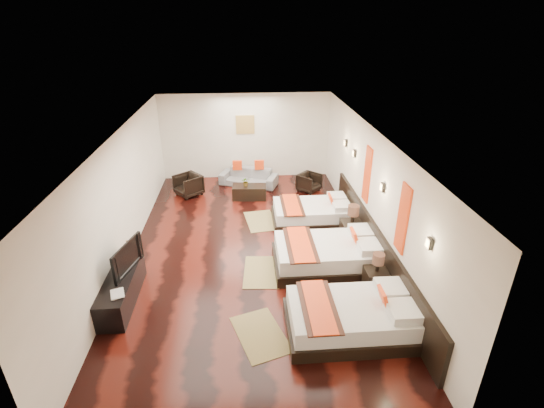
{
  "coord_description": "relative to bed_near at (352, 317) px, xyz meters",
  "views": [
    {
      "loc": [
        -0.1,
        -8.04,
        5.01
      ],
      "look_at": [
        0.52,
        0.15,
        1.1
      ],
      "focal_mm": 26.29,
      "sensor_mm": 36.0,
      "label": 1
    }
  ],
  "objects": [
    {
      "name": "sofa",
      "position": [
        -1.64,
        6.78,
        -0.02
      ],
      "size": [
        1.95,
        1.31,
        0.53
      ],
      "primitive_type": "imported",
      "rotation": [
        0.0,
        0.0,
        -0.36
      ],
      "color": "slate",
      "rests_on": "floor"
    },
    {
      "name": "jute_mat_far",
      "position": [
        -1.38,
        4.21,
        -0.28
      ],
      "size": [
        0.92,
        1.3,
        0.01
      ],
      "primitive_type": "cube",
      "rotation": [
        0.0,
        0.0,
        0.15
      ],
      "color": "olive",
      "rests_on": "floor"
    },
    {
      "name": "bed_far",
      "position": [
        -0.0,
        4.06,
        -0.02
      ],
      "size": [
        2.07,
        1.3,
        0.79
      ],
      "color": "black",
      "rests_on": "floor"
    },
    {
      "name": "left_wall",
      "position": [
        -4.45,
        2.8,
        1.11
      ],
      "size": [
        0.01,
        9.5,
        2.8
      ],
      "primitive_type": "cube",
      "color": "silver",
      "rests_on": "floor"
    },
    {
      "name": "orange_panel_a",
      "position": [
        1.03,
        0.9,
        1.41
      ],
      "size": [
        0.04,
        0.4,
        1.3
      ],
      "primitive_type": "cube",
      "color": "#D86014",
      "rests_on": "right_wall"
    },
    {
      "name": "jute_mat_mid",
      "position": [
        -1.48,
        1.87,
        -0.28
      ],
      "size": [
        0.84,
        1.25,
        0.01
      ],
      "primitive_type": "cube",
      "rotation": [
        0.0,
        0.0,
        -0.07
      ],
      "color": "olive",
      "rests_on": "floor"
    },
    {
      "name": "ceiling",
      "position": [
        -1.7,
        2.8,
        2.51
      ],
      "size": [
        5.5,
        9.5,
        0.01
      ],
      "primitive_type": "cube",
      "color": "white",
      "rests_on": "floor"
    },
    {
      "name": "back_wall",
      "position": [
        -1.7,
        7.55,
        1.11
      ],
      "size": [
        5.5,
        0.01,
        2.8
      ],
      "primitive_type": "cube",
      "color": "silver",
      "rests_on": "floor"
    },
    {
      "name": "sconce_lounge",
      "position": [
        1.01,
        5.1,
        1.56
      ],
      "size": [
        0.07,
        0.12,
        0.18
      ],
      "color": "black",
      "rests_on": "right_wall"
    },
    {
      "name": "tv_console",
      "position": [
        -4.2,
        1.12,
        -0.02
      ],
      "size": [
        0.5,
        1.8,
        0.55
      ],
      "primitive_type": "cube",
      "color": "black",
      "rests_on": "floor"
    },
    {
      "name": "bed_near",
      "position": [
        0.0,
        0.0,
        0.0
      ],
      "size": [
        2.22,
        1.4,
        0.85
      ],
      "color": "black",
      "rests_on": "floor"
    },
    {
      "name": "book",
      "position": [
        -4.2,
        0.56,
        0.27
      ],
      "size": [
        0.31,
        0.36,
        0.03
      ],
      "primitive_type": "imported",
      "rotation": [
        0.0,
        0.0,
        0.34
      ],
      "color": "black",
      "rests_on": "tv_console"
    },
    {
      "name": "sconce_far",
      "position": [
        1.01,
        4.2,
        1.56
      ],
      "size": [
        0.07,
        0.12,
        0.18
      ],
      "color": "black",
      "rests_on": "right_wall"
    },
    {
      "name": "right_wall",
      "position": [
        1.05,
        2.8,
        1.11
      ],
      "size": [
        0.01,
        9.5,
        2.8
      ],
      "primitive_type": "cube",
      "color": "silver",
      "rests_on": "floor"
    },
    {
      "name": "tv",
      "position": [
        -4.15,
        1.36,
        0.55
      ],
      "size": [
        0.4,
        1.02,
        0.59
      ],
      "primitive_type": "imported",
      "rotation": [
        0.0,
        0.0,
        1.3
      ],
      "color": "black",
      "rests_on": "tv_console"
    },
    {
      "name": "coffee_table",
      "position": [
        -1.64,
        5.73,
        -0.09
      ],
      "size": [
        1.03,
        0.57,
        0.4
      ],
      "primitive_type": "cube",
      "rotation": [
        0.0,
        0.0,
        -0.07
      ],
      "color": "black",
      "rests_on": "floor"
    },
    {
      "name": "floor",
      "position": [
        -1.7,
        2.8,
        -0.29
      ],
      "size": [
        5.5,
        9.5,
        0.01
      ],
      "primitive_type": "cube",
      "color": "black",
      "rests_on": "ground"
    },
    {
      "name": "nightstand_a",
      "position": [
        0.75,
        1.06,
        0.01
      ],
      "size": [
        0.44,
        0.44,
        0.86
      ],
      "color": "black",
      "rests_on": "floor"
    },
    {
      "name": "bed_mid",
      "position": [
        0.0,
        1.97,
        0.01
      ],
      "size": [
        2.34,
        1.47,
        0.89
      ],
      "color": "black",
      "rests_on": "floor"
    },
    {
      "name": "figurine",
      "position": [
        -4.2,
        1.9,
        0.42
      ],
      "size": [
        0.4,
        0.4,
        0.33
      ],
      "primitive_type": "imported",
      "rotation": [
        0.0,
        0.0,
        -0.32
      ],
      "color": "brown",
      "rests_on": "tv_console"
    },
    {
      "name": "table_plant",
      "position": [
        -1.74,
        5.73,
        0.25
      ],
      "size": [
        0.25,
        0.22,
        0.28
      ],
      "primitive_type": "imported",
      "rotation": [
        0.0,
        0.0,
        0.0
      ],
      "color": "#1F551C",
      "rests_on": "coffee_table"
    },
    {
      "name": "gold_artwork",
      "position": [
        -1.7,
        7.53,
        1.51
      ],
      "size": [
        0.6,
        0.04,
        0.6
      ],
      "primitive_type": "cube",
      "color": "#AD873F",
      "rests_on": "back_wall"
    },
    {
      "name": "sconce_mid",
      "position": [
        1.01,
        2.0,
        1.56
      ],
      "size": [
        0.07,
        0.12,
        0.18
      ],
      "color": "black",
      "rests_on": "right_wall"
    },
    {
      "name": "headboard_panel",
      "position": [
        1.01,
        2.0,
        0.16
      ],
      "size": [
        0.08,
        6.6,
        0.9
      ],
      "primitive_type": "cube",
      "color": "black",
      "rests_on": "floor"
    },
    {
      "name": "armchair_right",
      "position": [
        0.24,
        6.13,
        -0.01
      ],
      "size": [
        0.87,
        0.87,
        0.57
      ],
      "primitive_type": "imported",
      "rotation": [
        0.0,
        0.0,
        0.8
      ],
      "color": "black",
      "rests_on": "floor"
    },
    {
      "name": "sconce_near",
      "position": [
        1.01,
        -0.2,
        1.56
      ],
      "size": [
        0.07,
        0.12,
        0.18
      ],
      "color": "black",
      "rests_on": "right_wall"
    },
    {
      "name": "orange_panel_b",
      "position": [
        1.03,
        3.1,
        1.41
      ],
      "size": [
        0.04,
        0.4,
        1.3
      ],
      "primitive_type": "cube",
      "color": "#D86014",
      "rests_on": "right_wall"
    },
    {
      "name": "armchair_left",
      "position": [
        -3.49,
        6.1,
        0.04
      ],
      "size": [
        1.0,
        0.99,
        0.65
      ],
      "primitive_type": "imported",
      "rotation": [
        0.0,
        0.0,
        -0.89
      ],
      "color": "black",
      "rests_on": "floor"
    },
    {
      "name": "nightstand_b",
      "position": [
        0.75,
        2.95,
        0.06
      ],
      "size": [
        0.5,
        0.5,
        0.99
      ],
      "color": "black",
      "rests_on": "floor"
    },
    {
      "name": "jute_mat_near",
      "position": [
        -1.6,
        0.01,
        -0.28
      ],
      "size": [
        1.09,
        1.38,
        0.01
      ],
      "primitive_type": "cube",
      "rotation": [
        0.0,
        0.0,
        0.32
      ],
      "color": "olive",
      "rests_on": "floor"
    }
  ]
}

